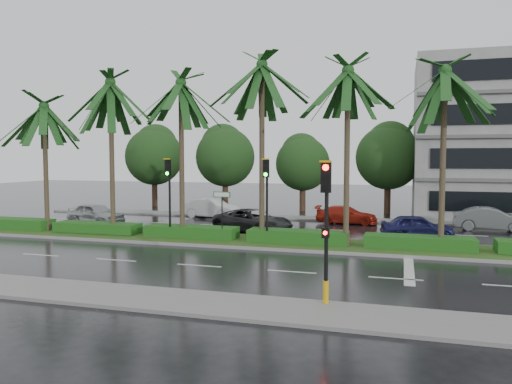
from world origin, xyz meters
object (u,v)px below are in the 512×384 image
(car_white, at_px, (212,208))
(car_grey, at_px, (491,219))
(car_silver, at_px, (96,214))
(car_blue, at_px, (417,227))
(street_sign, at_px, (222,203))
(car_darkgrey, at_px, (253,221))
(signal_median_left, at_px, (169,186))
(car_red, at_px, (346,215))
(signal_near, at_px, (326,226))

(car_white, xyz_separation_m, car_grey, (19.00, -0.97, -0.01))
(car_silver, distance_m, car_blue, 20.81)
(street_sign, distance_m, car_darkgrey, 4.34)
(signal_median_left, height_order, car_white, signal_median_left)
(car_white, bearing_deg, car_red, -79.84)
(car_white, bearing_deg, car_blue, -99.32)
(signal_near, relative_size, street_sign, 1.68)
(car_red, bearing_deg, street_sign, 150.49)
(car_silver, relative_size, car_darkgrey, 0.84)
(signal_near, height_order, street_sign, signal_near)
(car_grey, bearing_deg, car_blue, 138.85)
(car_grey, bearing_deg, signal_median_left, 121.21)
(signal_median_left, distance_m, car_grey, 19.90)
(car_silver, relative_size, car_white, 0.96)
(street_sign, xyz_separation_m, car_white, (-4.50, 9.98, -1.38))
(car_blue, height_order, car_grey, car_grey)
(signal_near, relative_size, car_silver, 1.01)
(signal_near, height_order, car_white, signal_near)
(signal_near, bearing_deg, car_silver, 141.12)
(car_darkgrey, height_order, car_grey, car_grey)
(street_sign, height_order, car_white, street_sign)
(car_grey, bearing_deg, street_sign, 125.35)
(signal_near, xyz_separation_m, street_sign, (-7.00, 9.87, -0.38))
(car_white, xyz_separation_m, car_darkgrey, (5.00, -5.91, -0.03))
(car_silver, xyz_separation_m, car_red, (16.31, 5.25, -0.12))
(car_blue, xyz_separation_m, car_grey, (4.50, 4.56, 0.05))
(car_silver, height_order, car_darkgrey, car_silver)
(signal_median_left, xyz_separation_m, car_white, (-1.50, 10.16, -2.26))
(signal_near, distance_m, car_blue, 14.75)
(signal_median_left, distance_m, car_darkgrey, 5.97)
(car_white, distance_m, car_grey, 19.02)
(signal_median_left, bearing_deg, car_red, 49.42)
(street_sign, relative_size, car_white, 0.58)
(car_blue, bearing_deg, car_red, 32.08)
(street_sign, bearing_deg, car_red, 60.55)
(car_silver, xyz_separation_m, car_grey, (25.31, 4.52, -0.01))
(signal_median_left, xyz_separation_m, car_red, (8.50, 9.92, -2.39))
(car_white, xyz_separation_m, car_blue, (14.50, -5.53, -0.06))
(car_blue, bearing_deg, street_sign, 105.68)
(signal_median_left, bearing_deg, car_blue, 19.64)
(car_darkgrey, xyz_separation_m, car_red, (5.00, 5.67, -0.10))
(car_darkgrey, height_order, car_blue, car_darkgrey)
(signal_median_left, height_order, street_sign, signal_median_left)
(car_red, xyz_separation_m, car_grey, (9.00, -0.73, 0.12))
(car_red, bearing_deg, signal_near, -175.69)
(signal_near, height_order, car_darkgrey, signal_near)
(street_sign, xyz_separation_m, car_blue, (10.00, 4.46, -1.44))
(street_sign, bearing_deg, signal_median_left, -176.53)
(car_white, bearing_deg, car_darkgrey, -128.22)
(car_grey, bearing_deg, car_darkgrey, 112.92)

